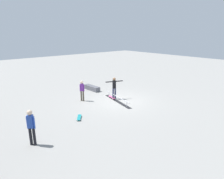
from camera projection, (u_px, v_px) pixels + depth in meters
ground_plane at (118, 100)px, 14.44m from camera, size 60.00×60.00×0.00m
grind_rail at (117, 99)px, 14.21m from camera, size 3.32×0.90×0.39m
skate_ledge at (92, 88)px, 16.98m from camera, size 1.70×0.54×0.39m
skater_main at (114, 87)px, 14.54m from camera, size 0.58×1.26×1.66m
skateboard_main at (112, 97)px, 14.94m from camera, size 0.82×0.35×0.09m
bystander_blue_shirt at (31, 126)px, 8.48m from camera, size 0.32×0.32×1.67m
bystander_purple_shirt at (82, 90)px, 14.13m from camera, size 0.28×0.30×1.52m
loose_skateboard_teal at (79, 117)px, 11.39m from camera, size 0.76×0.64×0.09m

